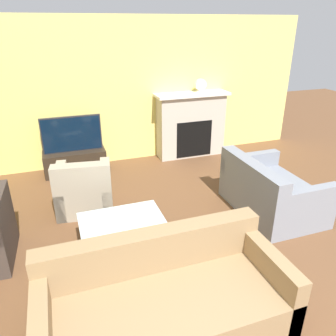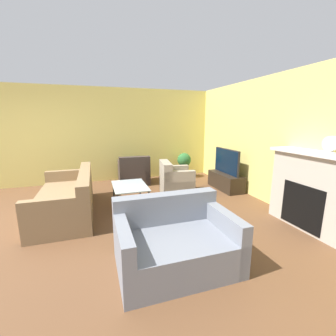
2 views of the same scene
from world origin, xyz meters
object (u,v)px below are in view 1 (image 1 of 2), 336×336
object	(u,v)px
coffee_table	(122,223)
couch_loveseat	(270,193)
couch_sectional	(164,303)
armchair_accent	(84,191)
tv	(72,134)
mantel_clock	(201,85)

from	to	relation	value
coffee_table	couch_loveseat	bearing A→B (deg)	5.48
couch_sectional	armchair_accent	xyz separation A→B (m)	(-0.44, 2.34, 0.02)
tv	coffee_table	xyz separation A→B (m)	(0.34, -2.56, -0.35)
couch_loveseat	armchair_accent	size ratio (longest dim) A/B	1.60
couch_sectional	coffee_table	size ratio (longest dim) A/B	2.17
coffee_table	mantel_clock	xyz separation A→B (m)	(2.20, 2.68, 1.04)
couch_sectional	coffee_table	world-z (taller)	couch_sectional
couch_sectional	couch_loveseat	world-z (taller)	same
couch_loveseat	couch_sectional	bearing A→B (deg)	124.00
couch_loveseat	tv	bearing A→B (deg)	47.47
tv	armchair_accent	bearing A→B (deg)	-89.15
tv	mantel_clock	xyz separation A→B (m)	(2.54, 0.11, 0.69)
coffee_table	mantel_clock	world-z (taller)	mantel_clock
mantel_clock	armchair_accent	bearing A→B (deg)	-148.53
tv	coffee_table	world-z (taller)	tv
armchair_accent	coffee_table	distance (m)	1.19
tv	couch_loveseat	size ratio (longest dim) A/B	0.73
tv	couch_loveseat	world-z (taller)	tv
armchair_accent	mantel_clock	world-z (taller)	mantel_clock
couch_sectional	couch_loveseat	size ratio (longest dim) A/B	1.51
couch_sectional	couch_loveseat	bearing A→B (deg)	34.00
couch_sectional	armchair_accent	world-z (taller)	same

